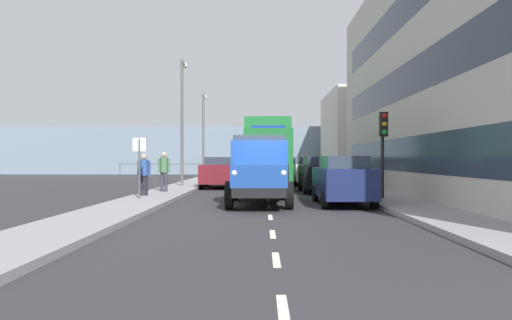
{
  "coord_description": "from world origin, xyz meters",
  "views": [
    {
      "loc": [
        0.22,
        14.54,
        1.62
      ],
      "look_at": [
        0.62,
        -13.45,
        1.55
      ],
      "focal_mm": 31.81,
      "sensor_mm": 36.0,
      "label": 1
    }
  ],
  "objects_px": {
    "truck_vintage_blue": "(259,171)",
    "lamp_post_far": "(204,128)",
    "car_maroon_oppositeside_0": "(220,172)",
    "traffic_light_near": "(383,136)",
    "car_white_kerbside_2": "(308,171)",
    "car_grey_oppositeside_2": "(234,168)",
    "pedestrian_couple_a": "(144,171)",
    "lorry_cargo_green": "(267,151)",
    "car_red_oppositeside_1": "(228,169)",
    "car_teal_kerbside_3": "(301,169)",
    "car_black_kerbside_1": "(321,174)",
    "street_sign": "(139,157)",
    "pedestrian_by_lamp": "(164,168)",
    "lamp_post_promenade": "(182,111)",
    "car_navy_kerbside_near": "(343,180)"
  },
  "relations": [
    {
      "from": "truck_vintage_blue",
      "to": "car_teal_kerbside_3",
      "type": "distance_m",
      "value": 17.41
    },
    {
      "from": "traffic_light_near",
      "to": "lamp_post_far",
      "type": "xyz_separation_m",
      "value": [
        8.94,
        -17.5,
        1.5
      ]
    },
    {
      "from": "pedestrian_couple_a",
      "to": "lamp_post_promenade",
      "type": "bearing_deg",
      "value": -92.51
    },
    {
      "from": "car_red_oppositeside_1",
      "to": "pedestrian_by_lamp",
      "type": "relative_size",
      "value": 2.34
    },
    {
      "from": "pedestrian_couple_a",
      "to": "car_black_kerbside_1",
      "type": "bearing_deg",
      "value": -153.26
    },
    {
      "from": "car_navy_kerbside_near",
      "to": "car_red_oppositeside_1",
      "type": "relative_size",
      "value": 0.98
    },
    {
      "from": "car_white_kerbside_2",
      "to": "car_maroon_oppositeside_0",
      "type": "distance_m",
      "value": 5.77
    },
    {
      "from": "pedestrian_by_lamp",
      "to": "lamp_post_promenade",
      "type": "height_order",
      "value": "lamp_post_promenade"
    },
    {
      "from": "car_red_oppositeside_1",
      "to": "pedestrian_couple_a",
      "type": "distance_m",
      "value": 13.72
    },
    {
      "from": "car_black_kerbside_1",
      "to": "car_teal_kerbside_3",
      "type": "height_order",
      "value": "same"
    },
    {
      "from": "car_grey_oppositeside_2",
      "to": "car_white_kerbside_2",
      "type": "bearing_deg",
      "value": 117.77
    },
    {
      "from": "truck_vintage_blue",
      "to": "car_red_oppositeside_1",
      "type": "xyz_separation_m",
      "value": [
        2.27,
        -15.75,
        -0.28
      ]
    },
    {
      "from": "car_navy_kerbside_near",
      "to": "traffic_light_near",
      "type": "bearing_deg",
      "value": -150.67
    },
    {
      "from": "car_maroon_oppositeside_0",
      "to": "lamp_post_promenade",
      "type": "distance_m",
      "value": 3.96
    },
    {
      "from": "car_red_oppositeside_1",
      "to": "car_black_kerbside_1",
      "type": "bearing_deg",
      "value": 118.09
    },
    {
      "from": "car_black_kerbside_1",
      "to": "car_grey_oppositeside_2",
      "type": "xyz_separation_m",
      "value": [
        5.18,
        -15.84,
        -0.0
      ]
    },
    {
      "from": "car_black_kerbside_1",
      "to": "car_white_kerbside_2",
      "type": "height_order",
      "value": "same"
    },
    {
      "from": "lorry_cargo_green",
      "to": "car_maroon_oppositeside_0",
      "type": "bearing_deg",
      "value": 7.77
    },
    {
      "from": "car_teal_kerbside_3",
      "to": "car_white_kerbside_2",
      "type": "bearing_deg",
      "value": 90.0
    },
    {
      "from": "car_black_kerbside_1",
      "to": "street_sign",
      "type": "relative_size",
      "value": 1.88
    },
    {
      "from": "car_grey_oppositeside_2",
      "to": "street_sign",
      "type": "height_order",
      "value": "street_sign"
    },
    {
      "from": "pedestrian_couple_a",
      "to": "traffic_light_near",
      "type": "distance_m",
      "value": 9.41
    },
    {
      "from": "car_teal_kerbside_3",
      "to": "lamp_post_promenade",
      "type": "bearing_deg",
      "value": 47.44
    },
    {
      "from": "truck_vintage_blue",
      "to": "lamp_post_far",
      "type": "bearing_deg",
      "value": -76.73
    },
    {
      "from": "truck_vintage_blue",
      "to": "car_teal_kerbside_3",
      "type": "xyz_separation_m",
      "value": [
        -2.91,
        -17.16,
        -0.28
      ]
    },
    {
      "from": "car_maroon_oppositeside_0",
      "to": "car_grey_oppositeside_2",
      "type": "distance_m",
      "value": 12.38
    },
    {
      "from": "car_teal_kerbside_3",
      "to": "car_maroon_oppositeside_0",
      "type": "relative_size",
      "value": 0.87
    },
    {
      "from": "traffic_light_near",
      "to": "car_red_oppositeside_1",
      "type": "bearing_deg",
      "value": -65.09
    },
    {
      "from": "car_maroon_oppositeside_0",
      "to": "pedestrian_couple_a",
      "type": "height_order",
      "value": "pedestrian_couple_a"
    },
    {
      "from": "car_navy_kerbside_near",
      "to": "car_grey_oppositeside_2",
      "type": "distance_m",
      "value": 22.44
    },
    {
      "from": "car_teal_kerbside_3",
      "to": "pedestrian_by_lamp",
      "type": "xyz_separation_m",
      "value": [
        7.25,
        12.65,
        0.3
      ]
    },
    {
      "from": "traffic_light_near",
      "to": "lorry_cargo_green",
      "type": "bearing_deg",
      "value": -64.73
    },
    {
      "from": "lorry_cargo_green",
      "to": "car_white_kerbside_2",
      "type": "height_order",
      "value": "lorry_cargo_green"
    },
    {
      "from": "lamp_post_promenade",
      "to": "pedestrian_couple_a",
      "type": "bearing_deg",
      "value": 87.49
    },
    {
      "from": "car_white_kerbside_2",
      "to": "car_red_oppositeside_1",
      "type": "xyz_separation_m",
      "value": [
        5.18,
        -3.69,
        0.0
      ]
    },
    {
      "from": "lorry_cargo_green",
      "to": "street_sign",
      "type": "xyz_separation_m",
      "value": [
        4.84,
        9.03,
        -0.39
      ]
    },
    {
      "from": "car_white_kerbside_2",
      "to": "traffic_light_near",
      "type": "xyz_separation_m",
      "value": [
        -1.67,
        11.06,
        1.58
      ]
    },
    {
      "from": "car_red_oppositeside_1",
      "to": "lamp_post_promenade",
      "type": "distance_m",
      "value": 7.6
    },
    {
      "from": "car_red_oppositeside_1",
      "to": "street_sign",
      "type": "height_order",
      "value": "street_sign"
    },
    {
      "from": "truck_vintage_blue",
      "to": "car_black_kerbside_1",
      "type": "xyz_separation_m",
      "value": [
        -2.91,
        -6.05,
        -0.28
      ]
    },
    {
      "from": "car_black_kerbside_1",
      "to": "car_navy_kerbside_near",
      "type": "bearing_deg",
      "value": 90.0
    },
    {
      "from": "car_teal_kerbside_3",
      "to": "car_red_oppositeside_1",
      "type": "bearing_deg",
      "value": 15.26
    },
    {
      "from": "car_white_kerbside_2",
      "to": "lamp_post_far",
      "type": "bearing_deg",
      "value": -41.51
    },
    {
      "from": "pedestrian_by_lamp",
      "to": "lamp_post_far",
      "type": "distance_m",
      "value": 14.26
    },
    {
      "from": "car_teal_kerbside_3",
      "to": "street_sign",
      "type": "xyz_separation_m",
      "value": [
        7.36,
        16.31,
        0.79
      ]
    },
    {
      "from": "car_maroon_oppositeside_0",
      "to": "pedestrian_by_lamp",
      "type": "relative_size",
      "value": 2.47
    },
    {
      "from": "car_grey_oppositeside_2",
      "to": "pedestrian_couple_a",
      "type": "relative_size",
      "value": 2.38
    },
    {
      "from": "lamp_post_far",
      "to": "car_teal_kerbside_3",
      "type": "bearing_deg",
      "value": 169.61
    },
    {
      "from": "car_maroon_oppositeside_0",
      "to": "traffic_light_near",
      "type": "height_order",
      "value": "traffic_light_near"
    },
    {
      "from": "lamp_post_promenade",
      "to": "car_red_oppositeside_1",
      "type": "bearing_deg",
      "value": -107.73
    }
  ]
}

